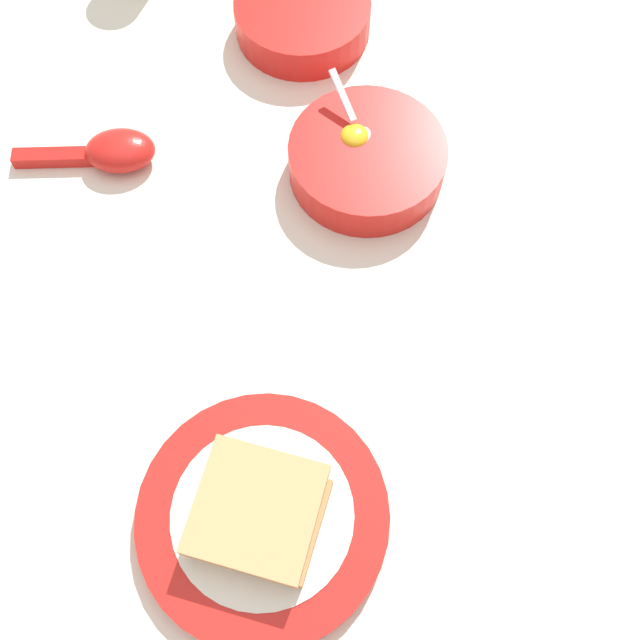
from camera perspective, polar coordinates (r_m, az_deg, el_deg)
ground_plane at (r=0.79m, az=-7.97°, el=10.78°), size 3.00×3.00×0.00m
egg_bowl at (r=0.77m, az=3.59°, el=12.15°), size 0.16×0.16×0.07m
toast_plate at (r=0.64m, az=-4.37°, el=-14.70°), size 0.21×0.21×0.02m
toast_sandwich at (r=0.62m, az=-4.71°, el=-14.40°), size 0.12×0.12×0.03m
soup_spoon at (r=0.82m, az=-15.66°, el=12.26°), size 0.12×0.14×0.03m
congee_bowl at (r=0.90m, az=-1.33°, el=22.17°), size 0.15×0.15×0.04m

